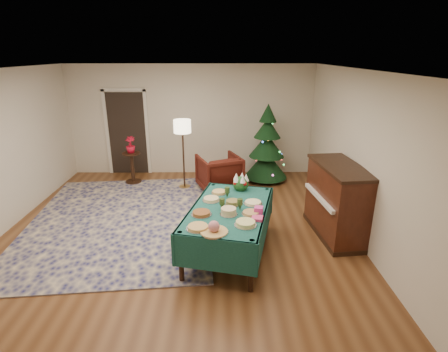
{
  "coord_description": "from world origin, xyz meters",
  "views": [
    {
      "loc": [
        0.76,
        -5.11,
        2.95
      ],
      "look_at": [
        0.8,
        0.5,
        0.96
      ],
      "focal_mm": 28.0,
      "sensor_mm": 36.0,
      "label": 1
    }
  ],
  "objects_px": {
    "buffet_table": "(229,217)",
    "christmas_tree": "(267,147)",
    "armchair": "(219,171)",
    "piano": "(337,202)",
    "potted_plant": "(131,148)",
    "side_table": "(132,168)",
    "floor_lamp": "(182,131)",
    "gift_box": "(259,210)"
  },
  "relations": [
    {
      "from": "buffet_table",
      "to": "christmas_tree",
      "type": "bearing_deg",
      "value": 73.58
    },
    {
      "from": "buffet_table",
      "to": "christmas_tree",
      "type": "distance_m",
      "value": 3.39
    },
    {
      "from": "armchair",
      "to": "piano",
      "type": "distance_m",
      "value": 2.86
    },
    {
      "from": "buffet_table",
      "to": "potted_plant",
      "type": "xyz_separation_m",
      "value": [
        -2.22,
        3.09,
        0.24
      ]
    },
    {
      "from": "christmas_tree",
      "to": "side_table",
      "type": "bearing_deg",
      "value": -177.09
    },
    {
      "from": "buffet_table",
      "to": "side_table",
      "type": "relative_size",
      "value": 2.89
    },
    {
      "from": "armchair",
      "to": "christmas_tree",
      "type": "relative_size",
      "value": 0.48
    },
    {
      "from": "floor_lamp",
      "to": "armchair",
      "type": "bearing_deg",
      "value": -11.87
    },
    {
      "from": "buffet_table",
      "to": "gift_box",
      "type": "bearing_deg",
      "value": -25.49
    },
    {
      "from": "potted_plant",
      "to": "christmas_tree",
      "type": "relative_size",
      "value": 0.21
    },
    {
      "from": "side_table",
      "to": "piano",
      "type": "relative_size",
      "value": 0.5
    },
    {
      "from": "buffet_table",
      "to": "piano",
      "type": "height_order",
      "value": "piano"
    },
    {
      "from": "gift_box",
      "to": "potted_plant",
      "type": "relative_size",
      "value": 0.31
    },
    {
      "from": "piano",
      "to": "floor_lamp",
      "type": "bearing_deg",
      "value": 141.4
    },
    {
      "from": "floor_lamp",
      "to": "piano",
      "type": "distance_m",
      "value": 3.63
    },
    {
      "from": "potted_plant",
      "to": "floor_lamp",
      "type": "bearing_deg",
      "value": -14.03
    },
    {
      "from": "armchair",
      "to": "floor_lamp",
      "type": "distance_m",
      "value": 1.21
    },
    {
      "from": "potted_plant",
      "to": "piano",
      "type": "xyz_separation_m",
      "value": [
        4.03,
        -2.53,
        -0.24
      ]
    },
    {
      "from": "armchair",
      "to": "potted_plant",
      "type": "bearing_deg",
      "value": -34.1
    },
    {
      "from": "armchair",
      "to": "gift_box",
      "type": "bearing_deg",
      "value": 80.92
    },
    {
      "from": "piano",
      "to": "side_table",
      "type": "bearing_deg",
      "value": 147.87
    },
    {
      "from": "side_table",
      "to": "piano",
      "type": "distance_m",
      "value": 4.77
    },
    {
      "from": "buffet_table",
      "to": "side_table",
      "type": "bearing_deg",
      "value": 125.77
    },
    {
      "from": "buffet_table",
      "to": "floor_lamp",
      "type": "distance_m",
      "value": 3.03
    },
    {
      "from": "potted_plant",
      "to": "buffet_table",
      "type": "bearing_deg",
      "value": -54.23
    },
    {
      "from": "floor_lamp",
      "to": "piano",
      "type": "bearing_deg",
      "value": -38.6
    },
    {
      "from": "floor_lamp",
      "to": "christmas_tree",
      "type": "relative_size",
      "value": 0.85
    },
    {
      "from": "potted_plant",
      "to": "christmas_tree",
      "type": "xyz_separation_m",
      "value": [
        3.18,
        0.16,
        -0.02
      ]
    },
    {
      "from": "christmas_tree",
      "to": "floor_lamp",
      "type": "bearing_deg",
      "value": -166.17
    },
    {
      "from": "armchair",
      "to": "floor_lamp",
      "type": "height_order",
      "value": "floor_lamp"
    },
    {
      "from": "gift_box",
      "to": "potted_plant",
      "type": "distance_m",
      "value": 4.22
    },
    {
      "from": "gift_box",
      "to": "side_table",
      "type": "height_order",
      "value": "gift_box"
    },
    {
      "from": "side_table",
      "to": "christmas_tree",
      "type": "distance_m",
      "value": 3.22
    },
    {
      "from": "gift_box",
      "to": "armchair",
      "type": "bearing_deg",
      "value": 101.82
    },
    {
      "from": "potted_plant",
      "to": "piano",
      "type": "relative_size",
      "value": 0.26
    },
    {
      "from": "armchair",
      "to": "side_table",
      "type": "height_order",
      "value": "armchair"
    },
    {
      "from": "potted_plant",
      "to": "piano",
      "type": "height_order",
      "value": "piano"
    },
    {
      "from": "christmas_tree",
      "to": "potted_plant",
      "type": "bearing_deg",
      "value": -177.09
    },
    {
      "from": "gift_box",
      "to": "side_table",
      "type": "distance_m",
      "value": 4.24
    },
    {
      "from": "armchair",
      "to": "potted_plant",
      "type": "xyz_separation_m",
      "value": [
        -2.05,
        0.48,
        0.4
      ]
    },
    {
      "from": "floor_lamp",
      "to": "christmas_tree",
      "type": "distance_m",
      "value": 2.05
    },
    {
      "from": "gift_box",
      "to": "christmas_tree",
      "type": "height_order",
      "value": "christmas_tree"
    }
  ]
}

